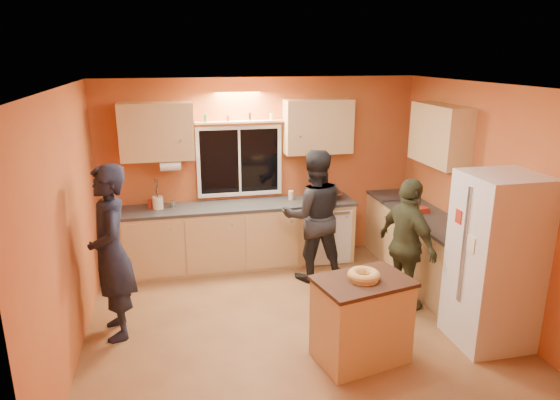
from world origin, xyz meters
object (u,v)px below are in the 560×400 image
object	(u,v)px
island	(361,319)
person_center	(314,216)
person_right	(407,245)
refrigerator	(495,261)
person_left	(111,253)

from	to	relation	value
island	person_center	bearing A→B (deg)	75.82
person_right	refrigerator	bearing A→B (deg)	-160.85
person_left	person_center	world-z (taller)	person_left
refrigerator	person_left	size ratio (longest dim) A/B	0.97
person_center	refrigerator	bearing A→B (deg)	130.41
person_left	person_right	distance (m)	3.26
island	person_right	bearing A→B (deg)	32.31
refrigerator	person_center	bearing A→B (deg)	125.89
refrigerator	person_left	xyz separation A→B (m)	(-3.79, 0.98, 0.03)
refrigerator	person_center	xyz separation A→B (m)	(-1.36, 1.87, -0.03)
person_left	person_center	size ratio (longest dim) A/B	1.07
refrigerator	person_left	world-z (taller)	person_left
island	person_right	world-z (taller)	person_right
refrigerator	person_right	world-z (taller)	refrigerator
island	person_left	xyz separation A→B (m)	(-2.37, 1.01, 0.50)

